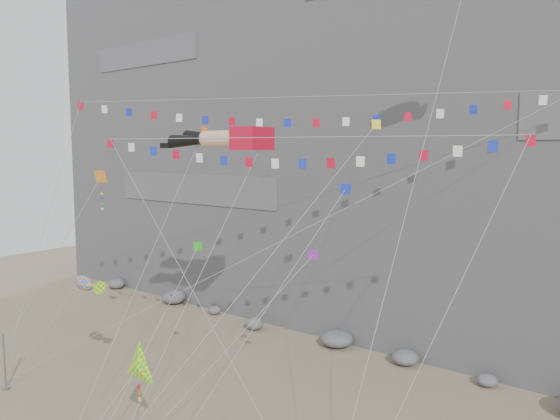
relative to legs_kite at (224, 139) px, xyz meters
name	(u,v)px	position (x,y,z in m)	size (l,w,h in m)	color
cliff	(423,56)	(1.79, 25.89, 8.44)	(80.00, 28.00, 50.00)	slate
talus_boulders	(337,339)	(1.79, 10.89, -15.96)	(60.00, 3.00, 1.20)	slate
anchor_pole_left	(4,362)	(-11.12, -9.61, -14.65)	(0.12, 0.12, 3.81)	slate
legs_kite	(224,139)	(0.00, 0.00, 0.00)	(9.97, 15.44, 21.87)	red
flag_banner_upper	(302,97)	(3.63, 3.43, 2.70)	(30.87, 19.71, 28.10)	red
flag_banner_lower	(289,138)	(6.07, -1.07, -0.02)	(23.70, 10.99, 19.75)	red
harlequin_kite	(100,178)	(-7.46, -4.30, -2.54)	(5.64, 7.54, 16.22)	red
fish_windsock	(84,283)	(-6.38, -6.44, -9.23)	(6.79, 3.63, 9.28)	orange
delta_kite	(138,367)	(3.41, -9.68, -11.29)	(2.65, 5.53, 7.62)	yellow
small_kite_a	(201,138)	(-1.98, -0.21, 0.08)	(1.81, 12.04, 20.67)	#F45014
small_kite_b	(310,258)	(8.46, -2.31, -6.40)	(5.99, 10.22, 15.01)	purple
small_kite_c	(196,250)	(2.07, -4.49, -6.35)	(1.14, 9.07, 13.36)	#1EA319
small_kite_d	(371,131)	(9.67, 1.79, 0.36)	(7.39, 15.83, 23.91)	yellow
small_kite_e	(341,196)	(11.86, -4.76, -2.77)	(7.23, 7.11, 16.85)	#1428B6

